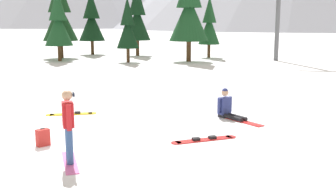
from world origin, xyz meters
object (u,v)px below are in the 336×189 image
(pine_tree_twin, at_px, (128,27))
(pine_tree_leaning, at_px, (209,24))
(snowboarder_midground, at_px, (228,108))
(pine_tree_slender, at_px, (189,10))
(loose_snowboard_near_right, at_px, (204,139))
(backpack_red, at_px, (43,138))
(pine_tree_tall, at_px, (58,22))
(pine_tree_broad, at_px, (137,17))
(snowboarder_foreground, at_px, (68,125))
(loose_snowboard_near_left, at_px, (71,114))
(pine_tree_short, at_px, (92,20))
(pine_tree_young, at_px, (60,14))

(pine_tree_twin, bearing_deg, pine_tree_leaning, 41.88)
(snowboarder_midground, relative_size, pine_tree_slender, 0.20)
(loose_snowboard_near_right, relative_size, backpack_red, 3.80)
(loose_snowboard_near_right, distance_m, backpack_red, 4.27)
(pine_tree_tall, xyz_separation_m, pine_tree_leaning, (11.77, 5.35, -0.18))
(pine_tree_tall, xyz_separation_m, pine_tree_broad, (4.99, 6.27, 0.49))
(snowboarder_foreground, xyz_separation_m, backpack_red, (-1.21, 1.12, -0.67))
(loose_snowboard_near_right, distance_m, pine_tree_slender, 22.59)
(loose_snowboard_near_left, relative_size, pine_tree_leaning, 0.32)
(backpack_red, relative_size, pine_tree_twin, 0.09)
(snowboarder_foreground, bearing_deg, pine_tree_short, 108.91)
(pine_tree_slender, relative_size, pine_tree_leaning, 1.39)
(snowboarder_midground, height_order, loose_snowboard_near_left, snowboarder_midground)
(pine_tree_twin, bearing_deg, pine_tree_short, 128.14)
(snowboarder_midground, distance_m, pine_tree_short, 28.42)
(loose_snowboard_near_left, bearing_deg, snowboarder_midground, 4.12)
(snowboarder_midground, height_order, backpack_red, snowboarder_midground)
(pine_tree_short, bearing_deg, pine_tree_tall, -92.48)
(backpack_red, height_order, pine_tree_tall, pine_tree_tall)
(pine_tree_slender, relative_size, pine_tree_twin, 1.48)
(pine_tree_slender, bearing_deg, pine_tree_young, 174.68)
(pine_tree_tall, xyz_separation_m, pine_tree_slender, (10.40, 1.45, 0.97))
(pine_tree_young, distance_m, pine_tree_short, 4.61)
(loose_snowboard_near_left, bearing_deg, pine_tree_broad, 98.35)
(pine_tree_short, bearing_deg, loose_snowboard_near_left, -71.75)
(snowboarder_foreground, height_order, pine_tree_short, pine_tree_short)
(loose_snowboard_near_right, distance_m, loose_snowboard_near_left, 5.35)
(pine_tree_tall, distance_m, pine_tree_leaning, 12.93)
(pine_tree_twin, distance_m, pine_tree_leaning, 8.07)
(pine_tree_young, relative_size, pine_tree_leaning, 1.29)
(backpack_red, xyz_separation_m, pine_tree_slender, (1.11, 23.20, 3.88))
(pine_tree_young, bearing_deg, snowboarder_midground, -53.69)
(loose_snowboard_near_right, bearing_deg, pine_tree_young, 121.88)
(snowboarder_foreground, distance_m, backpack_red, 1.78)
(backpack_red, bearing_deg, snowboarder_midground, 40.02)
(snowboarder_foreground, bearing_deg, pine_tree_tall, 114.67)
(backpack_red, relative_size, pine_tree_young, 0.07)
(loose_snowboard_near_right, height_order, pine_tree_twin, pine_tree_twin)
(snowboarder_midground, relative_size, pine_tree_leaning, 0.28)
(loose_snowboard_near_left, bearing_deg, pine_tree_tall, 115.24)
(backpack_red, distance_m, pine_tree_slender, 23.55)
(pine_tree_twin, bearing_deg, backpack_red, -80.76)
(loose_snowboard_near_left, relative_size, backpack_red, 3.62)
(pine_tree_twin, bearing_deg, loose_snowboard_near_right, -69.62)
(snowboarder_midground, xyz_separation_m, pine_tree_slender, (-3.57, 19.27, 3.75))
(loose_snowboard_near_left, bearing_deg, snowboarder_foreground, -67.63)
(loose_snowboard_near_right, height_order, pine_tree_tall, pine_tree_tall)
(pine_tree_twin, bearing_deg, pine_tree_young, 159.27)
(pine_tree_slender, relative_size, pine_tree_young, 1.08)
(pine_tree_tall, bearing_deg, loose_snowboard_near_right, -56.94)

